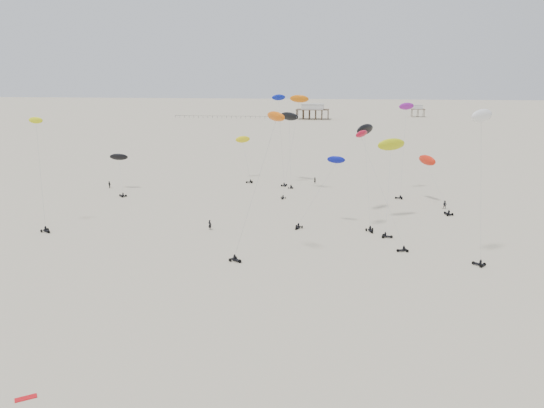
# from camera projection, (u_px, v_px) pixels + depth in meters

# --- Properties ---
(ground_plane) EXTENTS (900.00, 900.00, 0.00)m
(ground_plane) POSITION_uv_depth(u_px,v_px,m) (313.00, 152.00, 197.02)
(ground_plane) COLOR beige
(pavilion_main) EXTENTS (21.00, 13.00, 9.80)m
(pavilion_main) POSITION_uv_depth(u_px,v_px,m) (313.00, 113.00, 341.70)
(pavilion_main) COLOR brown
(pavilion_main) RESTS_ON ground
(pavilion_small) EXTENTS (9.00, 7.00, 8.00)m
(pavilion_small) POSITION_uv_depth(u_px,v_px,m) (418.00, 112.00, 361.37)
(pavilion_small) COLOR brown
(pavilion_small) RESTS_ON ground
(pier_fence) EXTENTS (80.20, 0.20, 1.50)m
(pier_fence) POSITION_uv_depth(u_px,v_px,m) (234.00, 117.00, 349.48)
(pier_fence) COLOR black
(pier_fence) RESTS_ON ground
(rig_0) EXTENTS (5.99, 10.88, 23.79)m
(rig_0) POSITION_uv_depth(u_px,v_px,m) (297.00, 112.00, 123.97)
(rig_0) COLOR black
(rig_0) RESTS_ON ground
(rig_1) EXTENTS (4.47, 11.48, 21.98)m
(rig_1) POSITION_uv_depth(u_px,v_px,m) (405.00, 127.00, 124.84)
(rig_1) COLOR black
(rig_1) RESTS_ON ground
(rig_2) EXTENTS (9.36, 6.45, 13.82)m
(rig_2) POSITION_uv_depth(u_px,v_px,m) (321.00, 186.00, 98.43)
(rig_2) COLOR black
(rig_2) RESTS_ON ground
(rig_3) EXTENTS (4.74, 4.40, 23.19)m
(rig_3) POSITION_uv_depth(u_px,v_px,m) (281.00, 129.00, 133.72)
(rig_3) COLOR black
(rig_3) RESTS_ON ground
(rig_4) EXTENTS (4.82, 17.89, 20.74)m
(rig_4) POSITION_uv_depth(u_px,v_px,m) (366.00, 144.00, 104.22)
(rig_4) COLOR black
(rig_4) RESTS_ON ground
(rig_5) EXTENTS (9.04, 5.67, 22.80)m
(rig_5) POSITION_uv_depth(u_px,v_px,m) (261.00, 170.00, 78.78)
(rig_5) COLOR black
(rig_5) RESTS_ON ground
(rig_6) EXTENTS (6.41, 16.70, 14.93)m
(rig_6) POSITION_uv_depth(u_px,v_px,m) (430.00, 168.00, 116.33)
(rig_6) COLOR black
(rig_6) RESTS_ON ground
(rig_7) EXTENTS (7.51, 10.47, 11.28)m
(rig_7) POSITION_uv_depth(u_px,v_px,m) (120.00, 164.00, 129.23)
(rig_7) COLOR black
(rig_7) RESTS_ON ground
(rig_8) EXTENTS (6.37, 9.82, 12.45)m
(rig_8) POSITION_uv_depth(u_px,v_px,m) (244.00, 149.00, 143.62)
(rig_8) COLOR black
(rig_8) RESTS_ON ground
(rig_9) EXTENTS (5.04, 5.76, 20.46)m
(rig_9) POSITION_uv_depth(u_px,v_px,m) (42.00, 187.00, 95.82)
(rig_9) COLOR black
(rig_9) RESTS_ON ground
(rig_10) EXTENTS (9.68, 14.98, 21.41)m
(rig_10) POSITION_uv_depth(u_px,v_px,m) (375.00, 171.00, 91.03)
(rig_10) COLOR black
(rig_10) RESTS_ON ground
(rig_11) EXTENTS (6.33, 15.76, 18.15)m
(rig_11) POSITION_uv_depth(u_px,v_px,m) (391.00, 154.00, 100.31)
(rig_11) COLOR black
(rig_11) RESTS_ON ground
(rig_12) EXTENTS (6.32, 12.20, 19.23)m
(rig_12) POSITION_uv_depth(u_px,v_px,m) (289.00, 123.00, 137.25)
(rig_12) COLOR black
(rig_12) RESTS_ON ground
(rig_13) EXTENTS (4.46, 6.16, 23.11)m
(rig_13) POSITION_uv_depth(u_px,v_px,m) (481.00, 147.00, 77.33)
(rig_13) COLOR black
(rig_13) RESTS_ON ground
(spectator_0) EXTENTS (0.94, 0.79, 2.20)m
(spectator_0) POSITION_uv_depth(u_px,v_px,m) (210.00, 230.00, 97.65)
(spectator_0) COLOR black
(spectator_0) RESTS_ON ground
(spectator_1) EXTENTS (1.20, 0.96, 2.14)m
(spectator_1) POSITION_uv_depth(u_px,v_px,m) (445.00, 209.00, 112.79)
(spectator_1) COLOR black
(spectator_1) RESTS_ON ground
(spectator_2) EXTENTS (1.37, 1.25, 2.06)m
(spectator_2) POSITION_uv_depth(u_px,v_px,m) (110.00, 188.00, 133.71)
(spectator_2) COLOR black
(spectator_2) RESTS_ON ground
(spectator_3) EXTENTS (0.82, 0.70, 1.92)m
(spectator_3) POSITION_uv_depth(u_px,v_px,m) (315.00, 183.00, 139.62)
(spectator_3) COLOR black
(spectator_3) RESTS_ON ground
(grounded_kite_b) EXTENTS (1.87, 1.61, 0.07)m
(grounded_kite_b) POSITION_uv_depth(u_px,v_px,m) (26.00, 398.00, 46.71)
(grounded_kite_b) COLOR red
(grounded_kite_b) RESTS_ON ground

